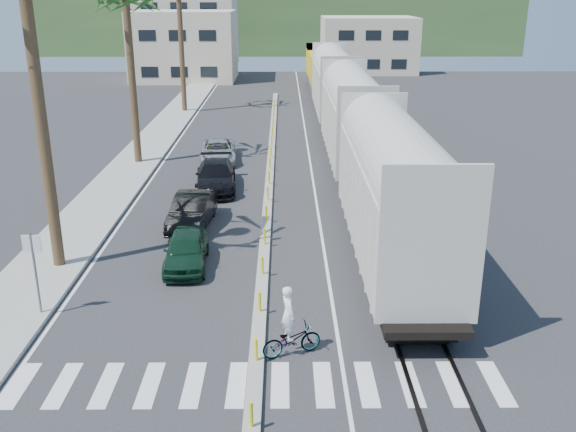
# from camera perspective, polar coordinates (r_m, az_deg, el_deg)

# --- Properties ---
(ground) EXTENTS (140.00, 140.00, 0.00)m
(ground) POSITION_cam_1_polar(r_m,az_deg,el_deg) (20.04, -2.72, -11.51)
(ground) COLOR #28282B
(ground) RESTS_ON ground
(sidewalk) EXTENTS (3.00, 90.00, 0.15)m
(sidewalk) POSITION_cam_1_polar(r_m,az_deg,el_deg) (44.37, -12.58, 5.67)
(sidewalk) COLOR gray
(sidewalk) RESTS_ON ground
(rails) EXTENTS (1.56, 100.00, 0.06)m
(rails) POSITION_cam_1_polar(r_m,az_deg,el_deg) (46.51, 4.79, 6.63)
(rails) COLOR black
(rails) RESTS_ON ground
(median) EXTENTS (0.45, 60.00, 0.85)m
(median) POSITION_cam_1_polar(r_m,az_deg,el_deg) (38.51, -1.61, 4.07)
(median) COLOR gray
(median) RESTS_ON ground
(crosswalk) EXTENTS (14.00, 2.20, 0.01)m
(crosswalk) POSITION_cam_1_polar(r_m,az_deg,el_deg) (18.35, -2.96, -14.71)
(crosswalk) COLOR silver
(crosswalk) RESTS_ON ground
(lane_markings) EXTENTS (9.42, 90.00, 0.01)m
(lane_markings) POSITION_cam_1_polar(r_m,az_deg,el_deg) (43.51, -4.33, 5.71)
(lane_markings) COLOR silver
(lane_markings) RESTS_ON ground
(freight_train) EXTENTS (3.00, 60.94, 5.85)m
(freight_train) POSITION_cam_1_polar(r_m,az_deg,el_deg) (44.71, 5.04, 9.86)
(freight_train) COLOR beige
(freight_train) RESTS_ON ground
(street_sign) EXTENTS (0.60, 0.08, 3.00)m
(street_sign) POSITION_cam_1_polar(r_m,az_deg,el_deg) (22.41, -21.64, -3.81)
(street_sign) COLOR slate
(street_sign) RESTS_ON ground
(buildings) EXTENTS (38.00, 27.00, 10.00)m
(buildings) POSITION_cam_1_polar(r_m,az_deg,el_deg) (89.31, -5.25, 15.57)
(buildings) COLOR #BBAF94
(buildings) RESTS_ON ground
(hillside) EXTENTS (80.00, 20.00, 12.00)m
(hillside) POSITION_cam_1_polar(r_m,az_deg,el_deg) (117.25, -0.86, 17.36)
(hillside) COLOR #385628
(hillside) RESTS_ON ground
(car_lead) EXTENTS (2.05, 4.20, 1.37)m
(car_lead) POSITION_cam_1_polar(r_m,az_deg,el_deg) (25.45, -9.04, -2.99)
(car_lead) COLOR #10301F
(car_lead) RESTS_ON ground
(car_second) EXTENTS (2.30, 4.77, 1.49)m
(car_second) POSITION_cam_1_polar(r_m,az_deg,el_deg) (29.72, -8.52, 0.48)
(car_second) COLOR black
(car_second) RESTS_ON ground
(car_third) EXTENTS (2.98, 5.59, 1.52)m
(car_third) POSITION_cam_1_polar(r_m,az_deg,el_deg) (35.09, -6.44, 3.56)
(car_third) COLOR black
(car_third) RESTS_ON ground
(car_rear) EXTENTS (3.01, 5.12, 1.32)m
(car_rear) POSITION_cam_1_polar(r_m,az_deg,el_deg) (41.04, -6.24, 5.76)
(car_rear) COLOR #B0B3B5
(car_rear) RESTS_ON ground
(cyclist) EXTENTS (1.90, 2.28, 2.23)m
(cyclist) POSITION_cam_1_polar(r_m,az_deg,el_deg) (19.29, 0.25, -10.42)
(cyclist) COLOR #9EA0A5
(cyclist) RESTS_ON ground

